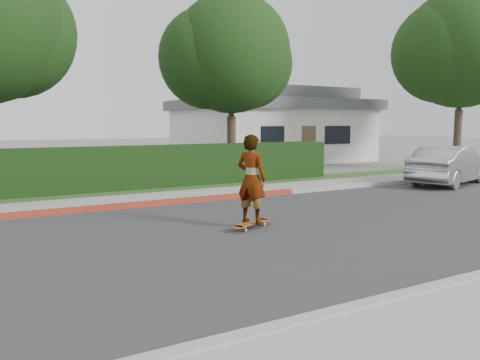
% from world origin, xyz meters
% --- Properties ---
extents(ground, '(120.00, 120.00, 0.00)m').
position_xyz_m(ground, '(0.00, 0.00, 0.00)').
color(ground, slate).
rests_on(ground, ground).
extents(road, '(60.00, 8.00, 0.01)m').
position_xyz_m(road, '(0.00, 0.00, 0.01)').
color(road, '#2D2D30').
rests_on(road, ground).
extents(curb_far, '(60.00, 0.20, 0.15)m').
position_xyz_m(curb_far, '(0.00, 4.10, 0.07)').
color(curb_far, '#9E9E99').
rests_on(curb_far, ground).
extents(curb_red_section, '(12.00, 0.21, 0.15)m').
position_xyz_m(curb_red_section, '(-5.00, 4.10, 0.08)').
color(curb_red_section, maroon).
rests_on(curb_red_section, ground).
extents(sidewalk_far, '(60.00, 1.60, 0.12)m').
position_xyz_m(sidewalk_far, '(0.00, 5.00, 0.06)').
color(sidewalk_far, gray).
rests_on(sidewalk_far, ground).
extents(planting_strip, '(60.00, 1.60, 0.10)m').
position_xyz_m(planting_strip, '(0.00, 6.60, 0.05)').
color(planting_strip, '#2D4C1E').
rests_on(planting_strip, ground).
extents(hedge, '(15.00, 1.00, 1.50)m').
position_xyz_m(hedge, '(-3.00, 7.20, 0.75)').
color(hedge, black).
rests_on(hedge, ground).
extents(tree_center, '(5.66, 4.84, 7.44)m').
position_xyz_m(tree_center, '(1.49, 9.19, 4.90)').
color(tree_center, '#33261C').
rests_on(tree_center, ground).
extents(tree_right, '(6.32, 5.60, 8.56)m').
position_xyz_m(tree_right, '(12.49, 6.69, 5.63)').
color(tree_right, '#33261C').
rests_on(tree_right, ground).
extents(house, '(10.60, 8.60, 4.30)m').
position_xyz_m(house, '(8.00, 16.00, 2.10)').
color(house, beige).
rests_on(house, ground).
extents(skateboard, '(1.28, 0.74, 0.12)m').
position_xyz_m(skateboard, '(-2.62, 0.47, 0.11)').
color(skateboard, orange).
rests_on(skateboard, ground).
extents(skateboarder, '(0.72, 0.82, 1.89)m').
position_xyz_m(skateboarder, '(-2.62, 0.47, 1.08)').
color(skateboarder, white).
rests_on(skateboarder, skateboard).
extents(car_silver, '(4.61, 2.68, 1.43)m').
position_xyz_m(car_silver, '(7.46, 3.11, 0.72)').
color(car_silver, '#B7B9BF').
rests_on(car_silver, ground).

